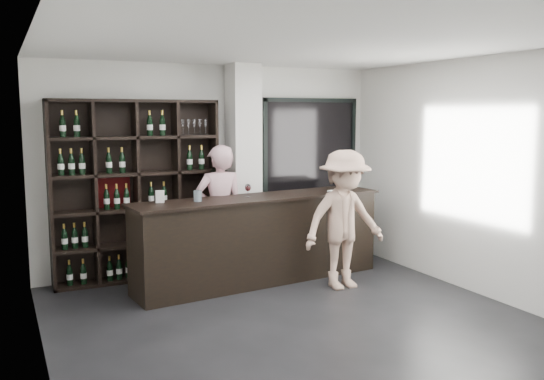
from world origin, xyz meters
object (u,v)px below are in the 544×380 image
customer (344,220)px  taster_pink (220,213)px  wine_shelf (137,191)px  tasting_counter (260,239)px  taster_black (216,221)px

customer → taster_pink: bearing=138.7°
wine_shelf → tasting_counter: wine_shelf is taller
taster_pink → customer: (1.28, -1.07, -0.02)m
taster_black → customer: 1.83m
taster_black → customer: (1.23, -1.35, 0.14)m
wine_shelf → taster_black: (1.05, -0.17, -0.46)m
tasting_counter → customer: 1.14m
wine_shelf → taster_pink: 1.13m
customer → tasting_counter: bearing=139.2°
wine_shelf → taster_pink: wine_shelf is taller
tasting_counter → taster_black: bearing=114.1°
taster_pink → taster_black: taster_pink is taller
taster_pink → taster_black: bearing=-94.4°
tasting_counter → customer: size_ratio=1.96×
taster_black → taster_pink: bearing=58.0°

